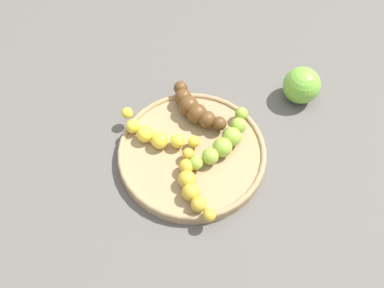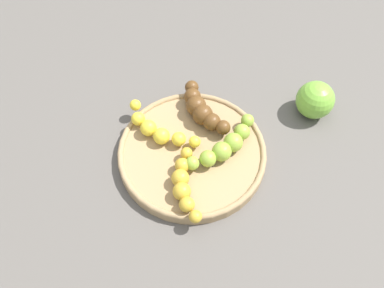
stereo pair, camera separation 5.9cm
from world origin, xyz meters
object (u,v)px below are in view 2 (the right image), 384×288
at_px(fruit_bowl, 192,152).
at_px(apple_green, 315,100).
at_px(banana_spotted, 184,184).
at_px(banana_overripe, 201,109).
at_px(banana_green, 226,145).
at_px(banana_yellow, 158,129).

bearing_deg(fruit_bowl, apple_green, -125.43).
height_order(banana_spotted, banana_overripe, banana_overripe).
relative_size(banana_spotted, banana_overripe, 0.92).
bearing_deg(banana_green, banana_overripe, 165.61).
xyz_separation_m(banana_overripe, apple_green, (-0.16, -0.12, -0.00)).
distance_m(banana_green, banana_overripe, 0.08).
xyz_separation_m(fruit_bowl, banana_spotted, (-0.03, 0.07, 0.02)).
bearing_deg(banana_spotted, banana_green, -140.33).
distance_m(banana_green, apple_green, 0.19).
distance_m(banana_spotted, banana_yellow, 0.11).
bearing_deg(banana_yellow, banana_overripe, 154.89).
bearing_deg(banana_spotted, banana_overripe, -107.94).
xyz_separation_m(banana_spotted, banana_yellow, (0.09, -0.07, -0.00)).
distance_m(banana_spotted, apple_green, 0.29).
distance_m(banana_overripe, apple_green, 0.20).
xyz_separation_m(fruit_bowl, banana_yellow, (0.07, 0.00, 0.02)).
height_order(banana_green, banana_overripe, banana_overripe).
distance_m(fruit_bowl, apple_green, 0.24).
height_order(banana_spotted, banana_green, banana_green).
distance_m(banana_overripe, banana_yellow, 0.09).
xyz_separation_m(banana_spotted, banana_green, (-0.02, -0.10, 0.00)).
relative_size(banana_spotted, banana_green, 0.75).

